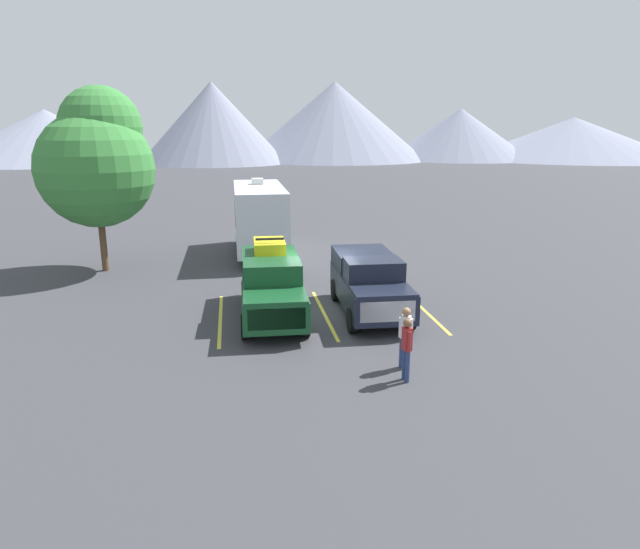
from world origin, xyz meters
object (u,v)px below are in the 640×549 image
object	(u,v)px
person_a	(407,345)
person_b	(406,334)
pickup_truck_b	(369,282)
camper_trailer_a	(259,216)
pickup_truck_a	(272,283)

from	to	relation	value
person_a	person_b	bearing A→B (deg)	74.83
pickup_truck_b	person_a	world-z (taller)	pickup_truck_b
pickup_truck_b	camper_trailer_a	distance (m)	10.72
camper_trailer_a	person_b	distance (m)	15.38
camper_trailer_a	person_b	size ratio (longest dim) A/B	4.90
person_a	camper_trailer_a	bearing A→B (deg)	100.62
pickup_truck_b	person_b	size ratio (longest dim) A/B	2.99
pickup_truck_b	person_b	world-z (taller)	pickup_truck_b
person_b	camper_trailer_a	bearing A→B (deg)	101.97
pickup_truck_b	person_a	size ratio (longest dim) A/B	3.04
pickup_truck_a	camper_trailer_a	xyz separation A→B (m)	(0.11, 9.90, 0.85)
pickup_truck_b	camper_trailer_a	bearing A→B (deg)	108.25
pickup_truck_b	person_b	bearing A→B (deg)	-91.92
person_b	person_a	bearing A→B (deg)	-105.17
person_a	person_b	world-z (taller)	person_b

